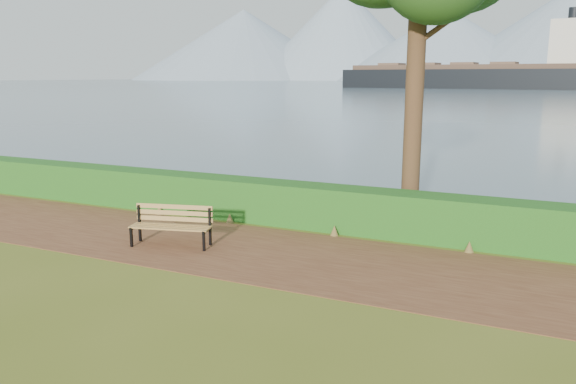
% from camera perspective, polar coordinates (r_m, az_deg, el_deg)
% --- Properties ---
extents(ground, '(140.00, 140.00, 0.00)m').
position_cam_1_polar(ground, '(11.53, -6.35, -6.11)').
color(ground, '#55621C').
rests_on(ground, ground).
extents(path, '(40.00, 3.40, 0.01)m').
position_cam_1_polar(path, '(11.77, -5.60, -5.69)').
color(path, '#572F1E').
rests_on(path, ground).
extents(hedge, '(32.00, 0.85, 1.00)m').
position_cam_1_polar(hedge, '(13.61, -0.79, -1.08)').
color(hedge, '#174914').
rests_on(hedge, ground).
extents(water, '(700.00, 510.00, 0.00)m').
position_cam_1_polar(water, '(269.48, 23.71, 10.04)').
color(water, slate).
rests_on(water, ground).
extents(mountains, '(585.00, 190.00, 70.00)m').
position_cam_1_polar(mountains, '(416.41, 23.19, 14.17)').
color(mountains, '#7B90A5').
rests_on(mountains, ground).
extents(bench, '(1.76, 0.89, 0.85)m').
position_cam_1_polar(bench, '(12.05, -11.70, -3.08)').
color(bench, black).
rests_on(bench, ground).
extents(cargo_ship, '(72.56, 18.16, 21.80)m').
position_cam_1_polar(cargo_ship, '(161.51, 19.19, 11.02)').
color(cargo_ship, black).
rests_on(cargo_ship, ground).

